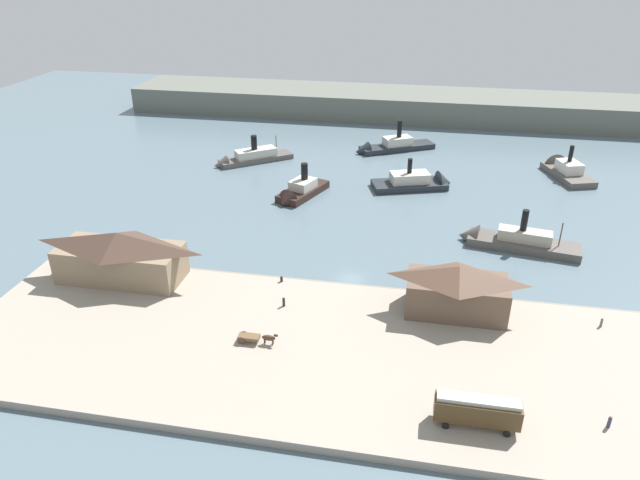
% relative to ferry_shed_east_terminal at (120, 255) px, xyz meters
% --- Properties ---
extents(ground_plane, '(320.00, 320.00, 0.00)m').
position_rel_ferry_shed_east_terminal_xyz_m(ground_plane, '(38.36, 8.94, -5.59)').
color(ground_plane, slate).
extents(quay_promenade, '(110.00, 36.00, 1.20)m').
position_rel_ferry_shed_east_terminal_xyz_m(quay_promenade, '(38.36, -13.06, -4.99)').
color(quay_promenade, '#9E9384').
rests_on(quay_promenade, ground).
extents(seawall_edge, '(110.00, 0.80, 1.00)m').
position_rel_ferry_shed_east_terminal_xyz_m(seawall_edge, '(38.36, 5.34, -5.09)').
color(seawall_edge, gray).
rests_on(seawall_edge, ground).
extents(ferry_shed_east_terminal, '(21.25, 9.07, 8.64)m').
position_rel_ferry_shed_east_terminal_xyz_m(ferry_shed_east_terminal, '(0.00, 0.00, 0.00)').
color(ferry_shed_east_terminal, '#847056').
rests_on(ferry_shed_east_terminal, quay_promenade).
extents(ferry_shed_central_terminal, '(15.58, 8.16, 8.10)m').
position_rel_ferry_shed_east_terminal_xyz_m(ferry_shed_central_terminal, '(55.95, 0.03, -0.28)').
color(ferry_shed_central_terminal, brown).
rests_on(ferry_shed_central_terminal, quay_promenade).
extents(street_tram, '(10.07, 2.64, 4.18)m').
position_rel_ferry_shed_east_terminal_xyz_m(street_tram, '(58.01, -24.27, -1.94)').
color(street_tram, '#4C381E').
rests_on(street_tram, quay_promenade).
extents(horse_cart, '(5.94, 1.57, 1.87)m').
position_rel_ferry_shed_east_terminal_xyz_m(horse_cart, '(27.63, -13.46, -3.47)').
color(horse_cart, brown).
rests_on(horse_cart, quay_promenade).
extents(pedestrian_near_cart, '(0.37, 0.37, 1.51)m').
position_rel_ferry_shed_east_terminal_xyz_m(pedestrian_near_cart, '(77.58, 0.08, -3.70)').
color(pedestrian_near_cart, '#6B5B4C').
rests_on(pedestrian_near_cart, quay_promenade).
extents(pedestrian_at_waters_edge, '(0.42, 0.42, 1.72)m').
position_rel_ferry_shed_east_terminal_xyz_m(pedestrian_at_waters_edge, '(29.29, -3.43, -3.60)').
color(pedestrian_at_waters_edge, '#232328').
rests_on(pedestrian_at_waters_edge, quay_promenade).
extents(pedestrian_standing_center, '(0.43, 0.43, 1.74)m').
position_rel_ferry_shed_east_terminal_xyz_m(pedestrian_standing_center, '(73.64, -21.60, -3.59)').
color(pedestrian_standing_center, '#33384C').
rests_on(pedestrian_standing_center, quay_promenade).
extents(mooring_post_west, '(0.44, 0.44, 0.90)m').
position_rel_ferry_shed_east_terminal_xyz_m(mooring_post_west, '(27.10, 3.83, -3.94)').
color(mooring_post_west, black).
rests_on(mooring_post_west, quay_promenade).
extents(ferry_outer_harbor, '(22.95, 15.99, 10.26)m').
position_rel_ferry_shed_east_terminal_xyz_m(ferry_outer_harbor, '(38.78, 80.83, -4.31)').
color(ferry_outer_harbor, '#23282D').
rests_on(ferry_outer_harbor, ground).
extents(ferry_approaching_west, '(10.78, 16.88, 9.30)m').
position_rel_ferry_shed_east_terminal_xyz_m(ferry_approaching_west, '(21.37, 43.00, -4.19)').
color(ferry_approaching_west, black).
rests_on(ferry_approaching_west, ground).
extents(ferry_moored_east, '(20.04, 16.97, 8.82)m').
position_rel_ferry_shed_east_terminal_xyz_m(ferry_moored_east, '(2.85, 63.82, -4.22)').
color(ferry_moored_east, '#514C47').
rests_on(ferry_moored_east, ground).
extents(ferry_mid_harbor, '(23.29, 9.26, 9.84)m').
position_rel_ferry_shed_east_terminal_xyz_m(ferry_mid_harbor, '(66.66, 26.81, -4.29)').
color(ferry_mid_harbor, '#514C47').
rests_on(ferry_mid_harbor, ground).
extents(ferry_near_quay, '(11.71, 18.57, 10.53)m').
position_rel_ferry_shed_east_terminal_xyz_m(ferry_near_quay, '(84.10, 70.34, -4.29)').
color(ferry_near_quay, '#514C47').
rests_on(ferry_near_quay, ground).
extents(ferry_departing_north, '(20.19, 12.29, 9.74)m').
position_rel_ferry_shed_east_terminal_xyz_m(ferry_departing_north, '(48.64, 54.63, -4.31)').
color(ferry_departing_north, '#23282D').
rests_on(ferry_departing_north, ground).
extents(far_headland, '(180.00, 24.00, 8.00)m').
position_rel_ferry_shed_east_terminal_xyz_m(far_headland, '(38.36, 118.94, -1.59)').
color(far_headland, '#60665B').
rests_on(far_headland, ground).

